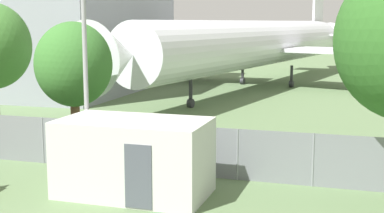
# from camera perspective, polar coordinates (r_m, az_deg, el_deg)

# --- Properties ---
(perimeter_fence) EXTENTS (56.07, 0.07, 1.80)m
(perimeter_fence) POSITION_cam_1_polar(r_m,az_deg,el_deg) (20.14, -9.47, -4.04)
(perimeter_fence) COLOR gray
(perimeter_fence) RESTS_ON ground
(airplane) EXTENTS (36.19, 44.10, 11.08)m
(airplane) POSITION_cam_1_polar(r_m,az_deg,el_deg) (44.81, 7.42, 6.65)
(airplane) COLOR silver
(airplane) RESTS_ON ground
(portable_cabin) EXTENTS (4.67, 2.64, 2.41)m
(portable_cabin) POSITION_cam_1_polar(r_m,az_deg,el_deg) (16.92, -6.21, -5.42)
(portable_cabin) COLOR silver
(portable_cabin) RESTS_ON ground
(tree_left_of_cabin) EXTENTS (3.21, 3.21, 5.43)m
(tree_left_of_cabin) POSITION_cam_1_polar(r_m,az_deg,el_deg) (22.75, -12.51, 4.35)
(tree_left_of_cabin) COLOR brown
(tree_left_of_cabin) RESTS_ON ground
(light_mast) EXTENTS (0.44, 0.44, 7.83)m
(light_mast) POSITION_cam_1_polar(r_m,az_deg,el_deg) (18.65, -11.39, 6.91)
(light_mast) COLOR #99999E
(light_mast) RESTS_ON ground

